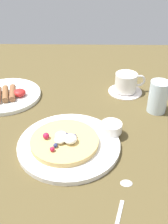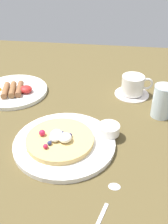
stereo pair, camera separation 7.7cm
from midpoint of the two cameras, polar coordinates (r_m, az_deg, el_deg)
ground_plane at (r=79.55cm, az=-0.37°, el=-4.68°), size 162.44×147.28×3.00cm
pancake_plate at (r=72.61cm, az=-0.84°, el=-6.85°), size 27.61×27.61×1.36cm
pancake_with_berries at (r=71.42cm, az=-2.16°, el=-5.97°), size 18.24×18.24×3.60cm
syrup_ramekin at (r=74.85cm, az=8.32°, el=-3.77°), size 5.96×5.96×2.77cm
breakfast_plate at (r=99.01cm, az=-12.77°, el=4.33°), size 24.49×24.49×1.34cm
fried_breakfast at (r=96.48cm, az=-12.72°, el=4.63°), size 15.35×11.11×2.57cm
coffee_saucer at (r=97.83cm, az=12.42°, el=3.80°), size 12.19×12.19×0.75cm
coffee_cup at (r=96.10cm, az=12.79°, el=5.73°), size 11.02×7.81×6.50cm
teaspoon at (r=61.12cm, az=9.10°, el=-18.12°), size 6.08×15.84×0.60cm
water_glass at (r=86.33cm, az=18.92°, el=2.09°), size 6.10×6.10×10.45cm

